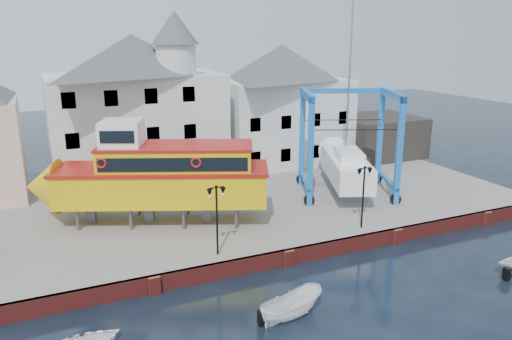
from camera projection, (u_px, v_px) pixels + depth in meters
name	position (u px, v px, depth m)	size (l,w,h in m)	color
ground	(288.00, 266.00, 29.64)	(140.00, 140.00, 0.00)	black
hardstanding	(224.00, 202.00, 39.18)	(44.00, 22.00, 1.00)	slate
quay_wall	(288.00, 257.00, 29.60)	(44.00, 0.47, 1.00)	maroon
building_white_main	(137.00, 106.00, 41.93)	(14.00, 8.30, 14.00)	silver
building_white_right	(281.00, 104.00, 48.08)	(12.00, 8.00, 11.20)	silver
shed_dark	(377.00, 136.00, 51.20)	(8.00, 7.00, 4.00)	black
lamp_post_left	(217.00, 202.00, 28.00)	(1.12, 0.32, 4.20)	black
lamp_post_right	(364.00, 181.00, 31.91)	(1.12, 0.32, 4.20)	black
tour_boat	(148.00, 175.00, 32.85)	(16.17, 9.59, 6.94)	#59595E
travel_lift	(344.00, 159.00, 39.82)	(8.84, 10.51, 15.54)	#1557AE
motorboat_a	(291.00, 317.00, 24.31)	(1.39, 3.68, 1.42)	white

